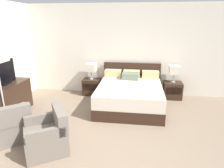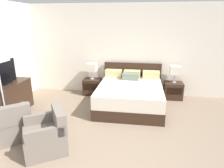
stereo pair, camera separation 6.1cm
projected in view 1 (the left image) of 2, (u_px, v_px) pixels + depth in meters
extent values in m
plane|color=#84705B|center=(105.00, 161.00, 3.29)|extent=(9.88, 9.88, 0.00)
cube|color=silver|center=(123.00, 50.00, 6.02)|extent=(7.07, 0.06, 2.69)
cube|color=#332116|center=(130.00, 102.00, 5.32)|extent=(1.65, 1.94, 0.28)
cube|color=beige|center=(130.00, 91.00, 5.23)|extent=(1.63, 1.92, 0.32)
cube|color=#332116|center=(132.00, 79.00, 6.15)|extent=(1.71, 0.05, 0.99)
cube|color=#D6BC7F|center=(113.00, 73.00, 5.98)|extent=(0.48, 0.28, 0.20)
cube|color=#D6BC7F|center=(132.00, 74.00, 5.90)|extent=(0.48, 0.28, 0.20)
cube|color=#D6BC7F|center=(150.00, 74.00, 5.83)|extent=(0.48, 0.28, 0.20)
cube|color=slate|center=(130.00, 76.00, 5.66)|extent=(0.46, 0.22, 0.18)
cube|color=#332116|center=(92.00, 87.00, 6.19)|extent=(0.52, 0.41, 0.49)
cube|color=black|center=(90.00, 87.00, 5.99)|extent=(0.44, 0.01, 0.22)
cube|color=#332116|center=(172.00, 90.00, 5.88)|extent=(0.52, 0.41, 0.49)
cube|color=black|center=(174.00, 91.00, 5.67)|extent=(0.44, 0.01, 0.22)
cylinder|color=#B7B7BC|center=(91.00, 79.00, 6.12)|extent=(0.11, 0.11, 0.02)
cylinder|color=#B7B7BC|center=(91.00, 75.00, 6.08)|extent=(0.02, 0.02, 0.24)
cube|color=beige|center=(91.00, 67.00, 6.01)|extent=(0.29, 0.29, 0.24)
cylinder|color=#B7B7BC|center=(173.00, 82.00, 5.80)|extent=(0.11, 0.11, 0.02)
cylinder|color=#B7B7BC|center=(174.00, 78.00, 5.76)|extent=(0.02, 0.02, 0.24)
cube|color=beige|center=(174.00, 70.00, 5.69)|extent=(0.29, 0.29, 0.24)
cube|color=#332116|center=(6.00, 100.00, 4.76)|extent=(0.55, 1.34, 0.77)
cube|color=#382419|center=(4.00, 86.00, 4.65)|extent=(0.57, 1.38, 0.02)
cube|color=black|center=(5.00, 84.00, 4.70)|extent=(0.18, 0.25, 0.02)
cube|color=black|center=(3.00, 73.00, 4.62)|extent=(0.04, 0.80, 0.55)
cube|color=black|center=(4.00, 73.00, 4.62)|extent=(0.01, 0.77, 0.53)
cube|color=#70665B|center=(12.00, 129.00, 3.87)|extent=(0.96, 0.96, 0.40)
cube|color=#70665B|center=(11.00, 116.00, 3.53)|extent=(0.62, 0.56, 0.36)
cube|color=#70665B|center=(26.00, 112.00, 3.93)|extent=(0.47, 0.54, 0.18)
cube|color=#70665B|center=(46.00, 141.00, 3.48)|extent=(0.94, 0.94, 0.40)
cube|color=#70665B|center=(60.00, 118.00, 3.47)|extent=(0.50, 0.66, 0.36)
cube|color=#70665B|center=(46.00, 135.00, 3.14)|extent=(0.58, 0.41, 0.18)
cube|color=#70665B|center=(42.00, 119.00, 3.65)|extent=(0.58, 0.41, 0.18)
cylinder|color=#B7B7BC|center=(8.00, 126.00, 4.34)|extent=(0.28, 0.28, 0.02)
cylinder|color=#B7B7BC|center=(2.00, 95.00, 4.13)|extent=(0.03, 0.03, 1.40)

